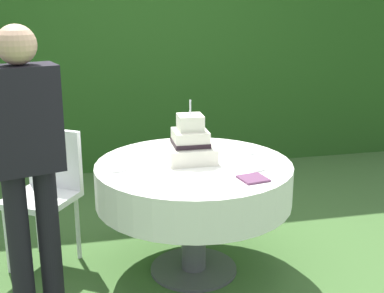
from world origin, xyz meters
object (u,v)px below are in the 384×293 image
object	(u,v)px
cake_table	(194,184)
serving_plate_near	(255,168)
wedding_cake	(191,144)
garden_chair	(47,185)
serving_plate_left	(248,151)
standing_person	(27,156)
serving_plate_far	(117,169)
napkin_stack	(253,179)

from	to	relation	value
cake_table	serving_plate_near	distance (m)	0.40
wedding_cake	garden_chair	xyz separation A→B (m)	(-0.90, 0.29, -0.30)
wedding_cake	serving_plate_left	bearing A→B (deg)	10.92
cake_table	wedding_cake	size ratio (longest dim) A/B	3.16
garden_chair	standing_person	world-z (taller)	standing_person
serving_plate_far	napkin_stack	bearing A→B (deg)	-25.12
cake_table	serving_plate_left	bearing A→B (deg)	20.19
serving_plate_near	serving_plate_left	distance (m)	0.34
wedding_cake	serving_plate_far	xyz separation A→B (m)	(-0.47, -0.08, -0.10)
wedding_cake	garden_chair	distance (m)	0.99
wedding_cake	standing_person	xyz separation A→B (m)	(-0.95, -0.34, 0.09)
wedding_cake	garden_chair	bearing A→B (deg)	162.37
cake_table	serving_plate_left	xyz separation A→B (m)	(0.40, 0.15, 0.14)
standing_person	garden_chair	bearing A→B (deg)	85.36
serving_plate_far	garden_chair	xyz separation A→B (m)	(-0.43, 0.37, -0.20)
serving_plate_near	standing_person	world-z (taller)	standing_person
serving_plate_near	napkin_stack	bearing A→B (deg)	-112.94
serving_plate_near	garden_chair	bearing A→B (deg)	156.38
serving_plate_far	standing_person	xyz separation A→B (m)	(-0.48, -0.26, 0.19)
cake_table	garden_chair	distance (m)	0.97
standing_person	cake_table	bearing A→B (deg)	15.85
wedding_cake	standing_person	world-z (taller)	standing_person
wedding_cake	serving_plate_left	world-z (taller)	wedding_cake
serving_plate_near	serving_plate_far	distance (m)	0.82
serving_plate_far	garden_chair	distance (m)	0.60
napkin_stack	cake_table	bearing A→B (deg)	126.11
wedding_cake	serving_plate_far	size ratio (longest dim) A/B	3.48
napkin_stack	standing_person	xyz separation A→B (m)	(-1.21, 0.09, 0.19)
cake_table	serving_plate_near	world-z (taller)	serving_plate_near
serving_plate_far	garden_chair	world-z (taller)	garden_chair
wedding_cake	garden_chair	world-z (taller)	wedding_cake
wedding_cake	serving_plate_near	distance (m)	0.43
serving_plate_near	garden_chair	distance (m)	1.36
serving_plate_near	serving_plate_left	bearing A→B (deg)	77.83
cake_table	serving_plate_far	distance (m)	0.49
serving_plate_near	standing_person	xyz separation A→B (m)	(-1.28, -0.09, 0.19)
garden_chair	serving_plate_near	bearing A→B (deg)	-23.62
cake_table	garden_chair	size ratio (longest dim) A/B	1.37
serving_plate_near	serving_plate_far	bearing A→B (deg)	168.06
wedding_cake	serving_plate_far	distance (m)	0.48
cake_table	wedding_cake	distance (m)	0.25
napkin_stack	standing_person	size ratio (longest dim) A/B	0.09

